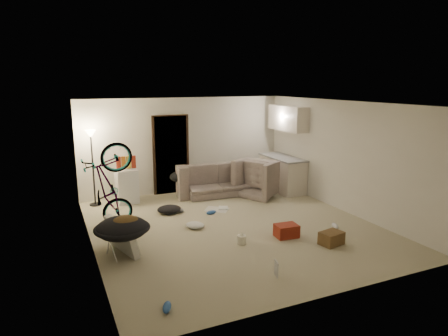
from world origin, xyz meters
name	(u,v)px	position (x,y,z in m)	size (l,w,h in m)	color
floor	(233,227)	(0.00, 0.00, -0.01)	(5.50, 6.00, 0.02)	#B9B08E
ceiling	(233,103)	(0.00, 0.00, 2.51)	(5.50, 6.00, 0.02)	white
wall_back	(185,145)	(0.00, 3.01, 1.25)	(5.50, 0.02, 2.50)	silver
wall_front	(331,211)	(0.00, -3.01, 1.25)	(5.50, 0.02, 2.50)	silver
wall_left	(87,181)	(-2.76, 0.00, 1.25)	(0.02, 6.00, 2.50)	silver
wall_right	(343,156)	(2.76, 0.00, 1.25)	(0.02, 6.00, 2.50)	silver
doorway	(171,155)	(-0.40, 2.97, 1.02)	(0.85, 0.10, 2.04)	black
door_trim	(171,155)	(-0.40, 2.94, 1.02)	(0.97, 0.04, 2.10)	black
floor_lamp	(92,151)	(-2.40, 2.65, 1.31)	(0.28, 0.28, 1.81)	black
kitchen_counter	(282,174)	(2.43, 2.00, 0.44)	(0.60, 1.50, 0.88)	silver
counter_top	(283,158)	(2.43, 2.00, 0.90)	(0.64, 1.54, 0.04)	gray
kitchen_uppers	(288,118)	(2.56, 2.00, 1.95)	(0.38, 1.40, 0.65)	silver
sofa	(215,181)	(0.65, 2.45, 0.32)	(2.16, 0.84, 0.63)	#373E37
armchair	(263,181)	(1.75, 1.86, 0.35)	(1.07, 0.94, 0.70)	#373E37
bicycle	(110,206)	(-2.30, 0.91, 0.47)	(0.63, 1.79, 0.94)	black
book_asset	(278,279)	(-0.33, -2.30, 0.01)	(0.18, 0.25, 0.02)	maroon
mini_fridge	(127,186)	(-1.65, 2.55, 0.42)	(0.49, 0.49, 0.84)	white
snack_box_0	(118,163)	(-1.82, 2.55, 1.00)	(0.10, 0.07, 0.30)	maroon
snack_box_1	(124,163)	(-1.70, 2.55, 1.00)	(0.10, 0.07, 0.30)	#B55C16
snack_box_2	(129,162)	(-1.58, 2.55, 1.00)	(0.10, 0.07, 0.30)	gold
snack_box_3	(134,162)	(-1.46, 2.55, 1.00)	(0.10, 0.07, 0.30)	maroon
saucer_chair	(122,233)	(-2.30, -0.48, 0.40)	(0.94, 0.94, 0.67)	silver
hoodie	(125,222)	(-2.25, -0.51, 0.59)	(0.48, 0.40, 0.22)	#533B1C
sofa_drape	(181,177)	(-0.30, 2.45, 0.54)	(0.56, 0.46, 0.28)	black
tv_box	(122,236)	(-2.30, -0.38, 0.30)	(0.11, 0.90, 0.59)	silver
drink_case_a	(331,238)	(1.25, -1.57, 0.12)	(0.41, 0.30, 0.24)	brown
drink_case_b	(286,231)	(0.70, -0.93, 0.12)	(0.42, 0.31, 0.24)	maroon
juicer	(242,239)	(-0.24, -0.89, 0.10)	(0.16, 0.16, 0.23)	white
newspaper	(217,209)	(0.13, 1.13, 0.00)	(0.40, 0.53, 0.01)	beige
book_blue	(170,212)	(-0.93, 1.38, 0.01)	(0.20, 0.27, 0.03)	#2E5BA7
book_white	(223,208)	(0.29, 1.14, 0.01)	(0.21, 0.27, 0.03)	silver
shoe_0	(211,212)	(-0.12, 0.87, 0.05)	(0.24, 0.10, 0.09)	#2E5BA7
shoe_1	(179,210)	(-0.73, 1.31, 0.06)	(0.30, 0.12, 0.11)	slate
shoe_2	(167,307)	(-2.10, -2.43, 0.05)	(0.26, 0.11, 0.10)	#2E5BA7
shoe_4	(335,226)	(1.84, -0.94, 0.05)	(0.27, 0.11, 0.10)	white
clothes_lump_a	(169,209)	(-0.95, 1.35, 0.09)	(0.54, 0.46, 0.17)	black
clothes_lump_b	(194,193)	(0.05, 2.44, 0.06)	(0.42, 0.37, 0.13)	black
clothes_lump_c	(195,225)	(-0.74, 0.22, 0.06)	(0.39, 0.33, 0.12)	silver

